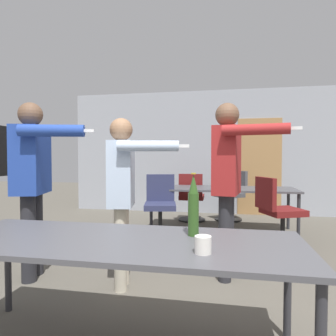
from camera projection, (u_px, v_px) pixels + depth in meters
name	position (u px, v px, depth m)	size (l,w,h in m)	color
back_wall	(209.00, 152.00, 6.59)	(6.11, 0.12, 2.68)	#A3A8B2
conference_table_near	(119.00, 248.00, 1.83)	(2.22, 0.81, 0.72)	#4C4C51
conference_table_far	(222.00, 191.00, 4.94)	(2.35, 0.84, 0.72)	#4C4C51
person_center_tall	(228.00, 172.00, 2.99)	(0.77, 0.70, 1.76)	#28282D
person_left_plaid	(123.00, 185.00, 2.79)	(0.79, 0.55, 1.59)	beige
person_near_casual	(33.00, 173.00, 3.00)	(0.91, 0.66, 1.77)	#28282D
office_chair_far_left	(160.00, 208.00, 4.53)	(0.54, 0.60, 0.96)	black
office_chair_far_right	(231.00, 197.00, 5.85)	(0.69, 0.67, 0.96)	black
office_chair_mid_tucked	(191.00, 199.00, 5.71)	(0.52, 0.55, 0.92)	black
office_chair_side_rolled	(278.00, 215.00, 3.97)	(0.65, 0.61, 0.96)	black
beer_bottle	(193.00, 206.00, 1.90)	(0.07, 0.07, 0.40)	#2D511E
drink_cup	(203.00, 245.00, 1.55)	(0.09, 0.09, 0.09)	silver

